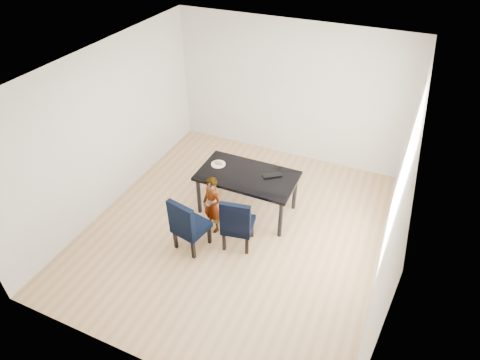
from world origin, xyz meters
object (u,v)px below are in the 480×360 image
at_px(child, 212,205).
at_px(plate, 218,164).
at_px(dining_table, 247,193).
at_px(laptop, 272,173).
at_px(chair_left, 191,223).
at_px(chair_right, 238,221).

xyz_separation_m(child, plate, (-0.24, 0.72, 0.25)).
xyz_separation_m(dining_table, laptop, (0.35, 0.18, 0.39)).
xyz_separation_m(chair_left, plate, (-0.12, 1.18, 0.28)).
height_order(chair_left, plate, chair_left).
height_order(dining_table, chair_right, chair_right).
distance_m(dining_table, laptop, 0.55).
relative_size(chair_left, plate, 3.95).
bearing_deg(chair_left, dining_table, 79.85).
relative_size(chair_right, laptop, 2.96).
xyz_separation_m(chair_right, child, (-0.51, 0.13, 0.03)).
distance_m(chair_right, laptop, 1.01).
distance_m(child, laptop, 1.10).
relative_size(dining_table, plate, 6.66).
relative_size(dining_table, child, 1.59).
xyz_separation_m(child, laptop, (0.68, 0.83, 0.26)).
bearing_deg(plate, laptop, 6.33).
bearing_deg(plate, chair_left, -84.33).
bearing_deg(dining_table, chair_right, -76.82).
bearing_deg(dining_table, laptop, 26.55).
distance_m(dining_table, chair_left, 1.20).
bearing_deg(dining_table, plate, 172.48).
height_order(chair_right, laptop, chair_right).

